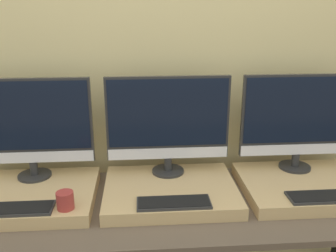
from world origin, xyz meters
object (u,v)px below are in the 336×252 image
monitor_left (29,125)px  keyboard_right (324,197)px  monitor_center (168,121)px  monitor_right (300,118)px  keyboard_left (15,209)px  mug (65,200)px  keyboard_center (174,203)px

monitor_left → keyboard_right: size_ratio=1.90×
monitor_center → monitor_right: (0.68, 0.00, 0.00)m
keyboard_left → monitor_right: 1.42m
monitor_left → monitor_right: bearing=0.0°
mug → monitor_center: (0.47, 0.33, 0.24)m
keyboard_left → keyboard_center: (0.68, 0.00, 0.00)m
monitor_left → monitor_center: 0.68m
monitor_left → monitor_center: (0.68, 0.00, 0.00)m
monitor_right → keyboard_right: (0.00, -0.33, -0.27)m
keyboard_left → mug: (0.21, 0.00, 0.03)m
monitor_center → keyboard_right: 0.80m
monitor_right → keyboard_right: size_ratio=1.90×
keyboard_center → monitor_left: bearing=154.2°
keyboard_left → monitor_center: monitor_center is taller
mug → keyboard_left: bearing=180.0°
keyboard_right → keyboard_center: bearing=180.0°
keyboard_center → keyboard_left: bearing=180.0°
keyboard_right → monitor_center: bearing=154.2°
monitor_left → keyboard_left: bearing=-90.0°
keyboard_left → keyboard_center: bearing=0.0°
monitor_right → keyboard_right: monitor_right is taller
keyboard_left → keyboard_center: same height
monitor_center → monitor_right: same height
monitor_left → monitor_center: same height
monitor_center → keyboard_right: bearing=-25.8°
monitor_right → keyboard_right: 0.42m
monitor_left → keyboard_left: (0.00, -0.33, -0.27)m
keyboard_left → monitor_center: 0.80m
monitor_left → mug: monitor_left is taller
keyboard_left → mug: bearing=0.0°
monitor_left → keyboard_right: (1.36, -0.33, -0.27)m
keyboard_right → mug: bearing=180.0°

